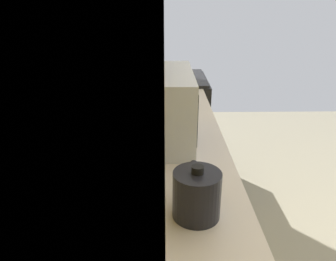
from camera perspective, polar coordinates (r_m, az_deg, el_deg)
name	(u,v)px	position (r m, az deg, el deg)	size (l,w,h in m)	color
wall_back	(67,65)	(1.33, -16.90, 10.62)	(4.17, 0.12, 2.69)	#F1D87E
oven_range	(167,128)	(2.96, -0.17, 0.40)	(0.62, 0.68, 1.10)	black
microwave	(158,107)	(1.60, -1.69, 4.08)	(0.53, 0.34, 0.34)	#B7BABF
kettle	(197,194)	(1.09, 4.92, -10.82)	(0.21, 0.16, 0.18)	black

